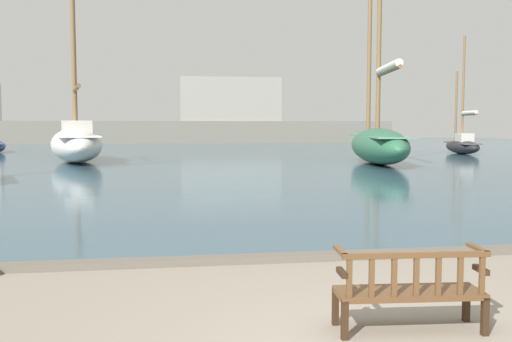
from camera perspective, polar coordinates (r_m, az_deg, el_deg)
name	(u,v)px	position (r m, az deg, el deg)	size (l,w,h in m)	color
harbor_water	(193,150)	(49.36, -6.27, 2.07)	(100.00, 80.00, 0.08)	#385666
quay_edge_kerb	(297,257)	(9.61, 4.14, -8.59)	(40.00, 0.30, 0.12)	#675F54
park_bench	(410,289)	(6.57, 15.13, -11.34)	(1.63, 0.63, 0.92)	#322113
sailboat_nearest_port	(462,144)	(45.14, 19.94, 2.58)	(2.83, 6.82, 8.70)	black
sailboat_mid_starboard	(378,142)	(32.39, 12.13, 2.87)	(4.08, 10.48, 14.46)	#2D6647
sailboat_outer_starboard	(76,141)	(34.95, -17.55, 2.85)	(4.83, 11.79, 15.04)	silver
far_breakwater	(197,123)	(67.75, -5.90, 4.81)	(49.85, 2.40, 7.84)	slate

